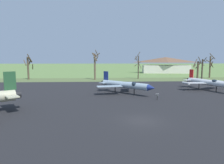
# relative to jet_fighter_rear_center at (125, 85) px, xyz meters

# --- Properties ---
(ground_plane) EXTENTS (600.00, 600.00, 0.00)m
(ground_plane) POSITION_rel_jet_fighter_rear_center_xyz_m (-0.19, -16.72, -1.82)
(ground_plane) COLOR #607F42
(asphalt_apron) EXTENTS (80.62, 46.62, 0.05)m
(asphalt_apron) POSITION_rel_jet_fighter_rear_center_xyz_m (-0.19, -2.73, -1.80)
(asphalt_apron) COLOR black
(asphalt_apron) RESTS_ON ground
(grass_verge_strip) EXTENTS (140.62, 12.00, 0.06)m
(grass_verge_strip) POSITION_rel_jet_fighter_rear_center_xyz_m (-0.19, 26.58, -1.79)
(grass_verge_strip) COLOR #556639
(grass_verge_strip) RESTS_ON ground
(jet_fighter_rear_center) EXTENTS (10.65, 10.61, 4.25)m
(jet_fighter_rear_center) POSITION_rel_jet_fighter_rear_center_xyz_m (0.00, 0.00, 0.00)
(jet_fighter_rear_center) COLOR #8EA3B2
(jet_fighter_rear_center) RESTS_ON ground
(info_placard_rear_center) EXTENTS (0.51, 0.34, 1.11)m
(info_placard_rear_center) POSITION_rel_jet_fighter_rear_center_xyz_m (4.62, -6.12, -1.13)
(info_placard_rear_center) COLOR black
(info_placard_rear_center) RESTS_ON ground
(jet_fighter_rear_left) EXTENTS (10.16, 12.80, 4.37)m
(jet_fighter_rear_left) POSITION_rel_jet_fighter_rear_center_xyz_m (18.56, 3.07, -0.02)
(jet_fighter_rear_left) COLOR silver
(jet_fighter_rear_left) RESTS_ON ground
(bare_tree_far_left) EXTENTS (3.48, 3.44, 8.55)m
(bare_tree_far_left) POSITION_rel_jet_fighter_rear_center_xyz_m (-29.10, 28.63, 2.66)
(bare_tree_far_left) COLOR brown
(bare_tree_far_left) RESTS_ON ground
(bare_tree_left_of_center) EXTENTS (2.64, 2.98, 9.89)m
(bare_tree_left_of_center) POSITION_rel_jet_fighter_rear_center_xyz_m (-6.82, 26.71, 3.27)
(bare_tree_left_of_center) COLOR brown
(bare_tree_left_of_center) RESTS_ON ground
(bare_tree_center) EXTENTS (2.57, 2.66, 9.45)m
(bare_tree_center) POSITION_rel_jet_fighter_rear_center_xyz_m (8.07, 29.46, 2.87)
(bare_tree_center) COLOR #42382D
(bare_tree_center) RESTS_ON ground
(bare_tree_right_of_center) EXTENTS (2.76, 2.60, 7.69)m
(bare_tree_right_of_center) POSITION_rel_jet_fighter_rear_center_xyz_m (27.96, 26.64, 1.80)
(bare_tree_right_of_center) COLOR brown
(bare_tree_right_of_center) RESTS_ON ground
(bare_tree_far_right) EXTENTS (2.54, 2.51, 7.58)m
(bare_tree_far_right) POSITION_rel_jet_fighter_rear_center_xyz_m (29.42, 26.27, 1.93)
(bare_tree_far_right) COLOR #42382D
(bare_tree_far_right) RESTS_ON ground
(bare_tree_backdrop_extra) EXTENTS (2.98, 2.71, 9.00)m
(bare_tree_backdrop_extra) POSITION_rel_jet_fighter_rear_center_xyz_m (35.15, 31.45, 2.72)
(bare_tree_backdrop_extra) COLOR brown
(bare_tree_backdrop_extra) RESTS_ON ground
(visitor_building) EXTENTS (24.72, 13.08, 7.95)m
(visitor_building) POSITION_rel_jet_fighter_rear_center_xyz_m (27.49, 58.39, 2.14)
(visitor_building) COLOR beige
(visitor_building) RESTS_ON ground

